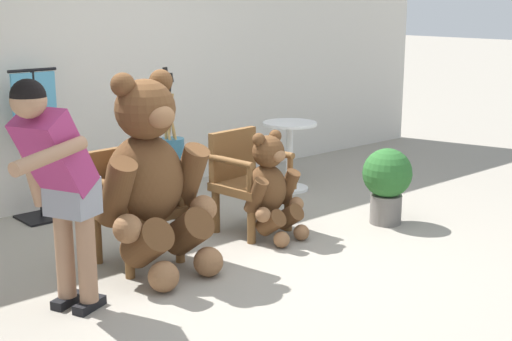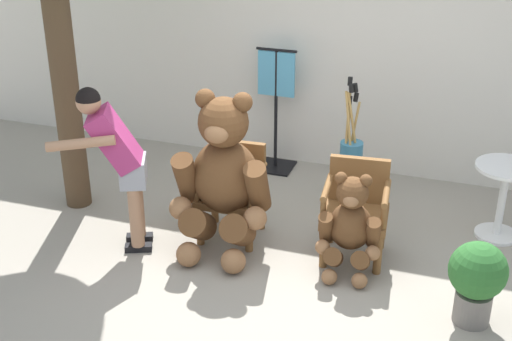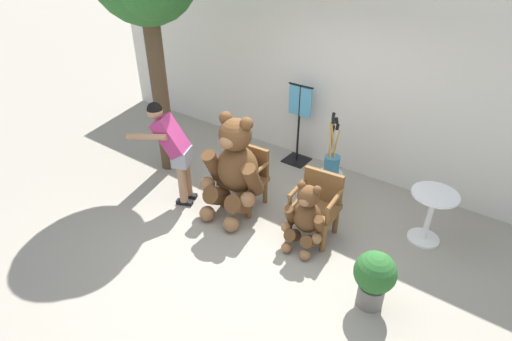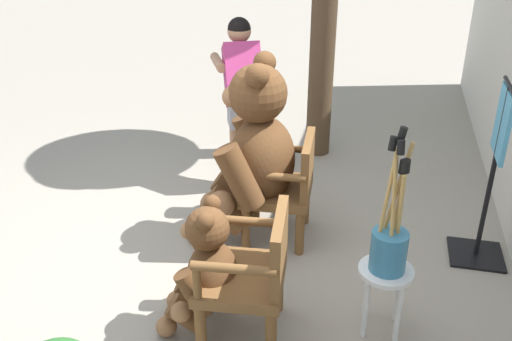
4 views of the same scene
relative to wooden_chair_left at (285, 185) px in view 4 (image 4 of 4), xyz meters
name	(u,v)px [view 4 (image 4 of 4)]	position (x,y,z in m)	size (l,w,h in m)	color
ground_plane	(194,267)	(0.57, -0.57, -0.46)	(60.00, 60.00, 0.00)	gray
wooden_chair_left	(285,185)	(0.00, 0.00, 0.00)	(0.59, 0.55, 0.86)	brown
wooden_chair_right	(251,272)	(1.14, 0.00, 0.00)	(0.61, 0.57, 0.86)	brown
teddy_bear_large	(252,153)	(0.01, -0.26, 0.25)	(0.88, 0.85, 1.46)	brown
teddy_bear_small	(205,269)	(1.15, -0.29, -0.02)	(0.55, 0.53, 0.90)	brown
person_visitor	(243,91)	(-0.84, -0.54, 0.44)	(0.72, 0.68, 1.52)	black
white_stool	(385,283)	(0.92, 0.80, -0.11)	(0.34, 0.34, 0.46)	silver
brush_bucket	(390,241)	(0.92, 0.80, 0.20)	(0.22, 0.22, 0.91)	teal
clothing_display_stand	(493,172)	(-0.05, 1.49, 0.26)	(0.44, 0.40, 1.36)	black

